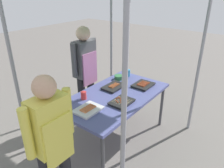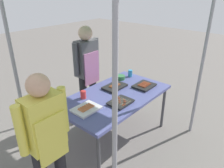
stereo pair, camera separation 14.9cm
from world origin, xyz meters
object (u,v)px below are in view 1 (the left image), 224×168
(tray_grilled_sausages, at_px, (143,85))
(customer_nearby, at_px, (52,138))
(tray_meat_skewers, at_px, (122,102))
(drink_cup_by_wok, at_px, (84,95))
(tray_spring_rolls, at_px, (114,86))
(vendor_woman, at_px, (85,68))
(stall_table, at_px, (115,98))
(condiment_bowl, at_px, (119,77))
(drink_cup_near_edge, at_px, (128,73))
(tray_pork_links, at_px, (88,110))

(tray_grilled_sausages, relative_size, customer_nearby, 0.21)
(tray_grilled_sausages, distance_m, tray_meat_skewers, 0.62)
(tray_grilled_sausages, bearing_deg, drink_cup_by_wok, 153.07)
(tray_spring_rolls, distance_m, vendor_woman, 0.59)
(tray_spring_rolls, bearing_deg, vendor_woman, 92.02)
(tray_meat_skewers, relative_size, vendor_woman, 0.20)
(tray_grilled_sausages, xyz_separation_m, drink_cup_by_wok, (-0.84, 0.43, 0.03))
(tray_spring_rolls, bearing_deg, stall_table, -139.91)
(tray_meat_skewers, distance_m, condiment_bowl, 0.78)
(tray_grilled_sausages, xyz_separation_m, vendor_woman, (-0.33, 0.88, 0.17))
(tray_meat_skewers, xyz_separation_m, drink_cup_by_wok, (-0.22, 0.47, 0.04))
(tray_meat_skewers, distance_m, drink_cup_near_edge, 0.92)
(drink_cup_near_edge, distance_m, vendor_woman, 0.72)
(tray_meat_skewers, xyz_separation_m, tray_pork_links, (-0.40, 0.21, 0.00))
(condiment_bowl, bearing_deg, tray_grilled_sausages, -88.55)
(drink_cup_near_edge, bearing_deg, tray_grilled_sausages, -114.70)
(stall_table, bearing_deg, drink_cup_near_edge, 18.98)
(vendor_woman, bearing_deg, tray_meat_skewers, 72.62)
(stall_table, distance_m, tray_pork_links, 0.54)
(stall_table, distance_m, customer_nearby, 1.25)
(tray_grilled_sausages, height_order, customer_nearby, customer_nearby)
(stall_table, distance_m, drink_cup_by_wok, 0.45)
(tray_pork_links, relative_size, condiment_bowl, 2.32)
(tray_pork_links, relative_size, drink_cup_near_edge, 2.94)
(drink_cup_by_wok, relative_size, vendor_woman, 0.07)
(tray_pork_links, bearing_deg, condiment_bowl, 15.56)
(tray_pork_links, height_order, drink_cup_by_wok, drink_cup_by_wok)
(vendor_woman, bearing_deg, drink_cup_near_edge, 137.28)
(drink_cup_near_edge, bearing_deg, tray_meat_skewers, -151.15)
(condiment_bowl, relative_size, vendor_woman, 0.09)
(tray_spring_rolls, bearing_deg, tray_meat_skewers, -130.64)
(stall_table, bearing_deg, customer_nearby, -170.88)
(tray_grilled_sausages, bearing_deg, tray_spring_rolls, 134.81)
(tray_grilled_sausages, bearing_deg, customer_nearby, -179.11)
(drink_cup_near_edge, distance_m, customer_nearby, 1.94)
(tray_meat_skewers, height_order, tray_pork_links, tray_pork_links)
(tray_grilled_sausages, distance_m, tray_spring_rolls, 0.44)
(stall_table, distance_m, drink_cup_near_edge, 0.72)
(tray_meat_skewers, height_order, condiment_bowl, condiment_bowl)
(tray_grilled_sausages, xyz_separation_m, drink_cup_near_edge, (0.18, 0.40, 0.04))
(drink_cup_near_edge, relative_size, vendor_woman, 0.07)
(condiment_bowl, height_order, drink_cup_near_edge, drink_cup_near_edge)
(vendor_woman, xyz_separation_m, customer_nearby, (-1.37, -0.90, -0.07))
(stall_table, xyz_separation_m, drink_cup_by_wok, (-0.35, 0.26, 0.11))
(tray_pork_links, xyz_separation_m, tray_spring_rolls, (0.71, 0.15, -0.00))
(tray_pork_links, bearing_deg, tray_grilled_sausages, -9.17)
(tray_meat_skewers, relative_size, tray_spring_rolls, 0.87)
(tray_spring_rolls, bearing_deg, tray_grilled_sausages, -45.19)
(drink_cup_by_wok, relative_size, customer_nearby, 0.07)
(tray_spring_rolls, bearing_deg, condiment_bowl, 23.65)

